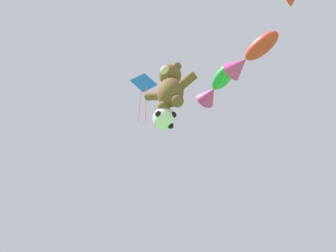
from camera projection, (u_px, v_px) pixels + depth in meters
teddy_bear_kite at (170, 87)px, 13.65m from camera, size 2.50×1.10×2.54m
soccer_ball_kite at (164, 119)px, 13.10m from camera, size 1.02×1.02×0.94m
fish_kite_emerald at (216, 86)px, 14.46m from camera, size 2.40×1.94×0.88m
fish_kite_crimson at (249, 56)px, 12.23m from camera, size 2.38×1.48×0.83m
diamond_kite at (144, 86)px, 16.44m from camera, size 1.03×1.02×3.34m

